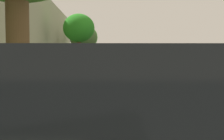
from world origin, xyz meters
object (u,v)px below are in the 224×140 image
Objects in this scene: bicycle_at_curb at (94,83)px; street_tree_near_cyclist at (86,38)px; street_tree_far_end at (79,28)px; parked_sedan_silver_far at (105,85)px; parked_sedan_grey_nearest at (102,61)px; fire_hydrant at (86,68)px; parked_suv_dark_blue_mid at (105,63)px; street_tree_mid_block at (83,38)px; parked_suv_red_second at (102,60)px; pedestrian_on_phone at (16,75)px; cyclist_with_backpack at (90,69)px.

bicycle_at_curb is 0.35× the size of street_tree_near_cyclist.
parked_sedan_silver_far is at bearing 97.82° from street_tree_far_end.
parked_sedan_grey_nearest is 1.00× the size of parked_sedan_silver_far.
bicycle_at_curb is 21.54m from street_tree_near_cyclist.
street_tree_far_end reaches higher than fire_hydrant.
parked_suv_dark_blue_mid is 5.68× the size of fire_hydrant.
street_tree_mid_block is (1.98, 8.08, 2.61)m from parked_sedan_grey_nearest.
street_tree_far_end is (1.98, 14.27, 3.02)m from parked_sedan_grey_nearest.
parked_sedan_silver_far reaches higher than bicycle_at_curb.
parked_suv_dark_blue_mid reaches higher than bicycle_at_curb.
street_tree_mid_block is 5.29× the size of fire_hydrant.
street_tree_far_end reaches higher than street_tree_mid_block.
parked_sedan_grey_nearest is 5.26× the size of fire_hydrant.
parked_suv_dark_blue_mid is at bearing 91.17° from parked_suv_red_second.
parked_suv_red_second is (0.09, 6.61, 0.27)m from parked_sedan_grey_nearest.
parked_suv_red_second is 19.86m from pedestrian_on_phone.
parked_suv_dark_blue_mid is at bearing 130.42° from fire_hydrant.
cyclist_with_backpack is at bearing 87.29° from parked_suv_red_second.
parked_sedan_grey_nearest is 0.92× the size of parked_suv_red_second.
bicycle_at_curb is 1.01× the size of cyclist_with_backpack.
street_tree_mid_block is at bearing -84.67° from parked_sedan_silver_far.
fire_hydrant is at bearing 83.07° from parked_sedan_grey_nearest.
street_tree_far_end is at bearing -97.85° from pedestrian_on_phone.
street_tree_far_end reaches higher than parked_suv_red_second.
street_tree_near_cyclist is 12.24m from street_tree_far_end.
bicycle_at_curb is 2.06× the size of fire_hydrant.
parked_sedan_grey_nearest is 23.29m from bicycle_at_curb.
street_tree_far_end is at bearing 76.18° from parked_suv_red_second.
parked_suv_red_second reaches higher than cyclist_with_backpack.
parked_sedan_grey_nearest is at bearing -96.93° from fire_hydrant.
parked_sedan_grey_nearest is at bearing -92.16° from cyclist_with_backpack.
parked_suv_red_second is 0.96× the size of street_tree_near_cyclist.
fire_hydrant is at bearing -84.77° from parked_sedan_silver_far.
street_tree_near_cyclist reaches higher than street_tree_mid_block.
street_tree_near_cyclist is (1.98, 2.03, 2.89)m from parked_sedan_grey_nearest.
pedestrian_on_phone is at bearing 79.78° from parked_suv_red_second.
street_tree_far_end is (0.00, 12.24, 0.13)m from street_tree_near_cyclist.
parked_sedan_grey_nearest is 2.74× the size of pedestrian_on_phone.
bicycle_at_curb is 15.55m from street_tree_mid_block.
cyclist_with_backpack is 0.36× the size of street_tree_far_end.
parked_suv_red_second is at bearing -103.48° from fire_hydrant.
street_tree_mid_block is (1.34, -15.20, 2.99)m from bicycle_at_curb.
street_tree_mid_block is at bearing -85.67° from cyclist_with_backpack.
parked_sedan_grey_nearest is 26.41m from pedestrian_on_phone.
parked_suv_dark_blue_mid is 12.89m from parked_sedan_silver_far.
parked_sedan_grey_nearest is 0.93× the size of parked_suv_dark_blue_mid.
parked_suv_dark_blue_mid is at bearing -96.33° from cyclist_with_backpack.
fire_hydrant is at bearing -85.21° from bicycle_at_curb.
parked_suv_dark_blue_mid is at bearing -94.56° from bicycle_at_curb.
parked_sedan_silver_far is at bearing 96.38° from bicycle_at_curb.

